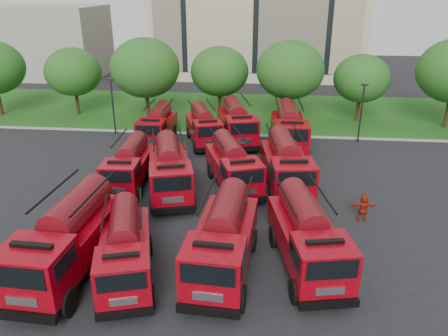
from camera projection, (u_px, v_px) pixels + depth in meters
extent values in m
plane|color=black|center=(190.00, 238.00, 23.85)|extent=(140.00, 140.00, 0.00)
cube|color=#1D4C14|center=(231.00, 111.00, 47.68)|extent=(70.00, 16.00, 0.12)
cube|color=gray|center=(223.00, 134.00, 40.25)|extent=(70.00, 0.30, 0.14)
cube|color=gray|center=(41.00, 41.00, 65.05)|extent=(18.00, 12.00, 10.00)
cylinder|color=#382314|center=(0.00, 103.00, 45.74)|extent=(0.36, 0.36, 2.62)
cylinder|color=#382314|center=(77.00, 104.00, 45.97)|extent=(0.36, 0.36, 2.38)
ellipsoid|color=#164313|center=(73.00, 72.00, 44.66)|extent=(5.71, 5.71, 4.86)
cylinder|color=#382314|center=(148.00, 108.00, 43.77)|extent=(0.36, 0.36, 2.80)
ellipsoid|color=#164313|center=(145.00, 68.00, 42.24)|extent=(6.72, 6.72, 5.71)
cylinder|color=#382314|center=(220.00, 105.00, 45.49)|extent=(0.36, 0.36, 2.45)
ellipsoid|color=#164313|center=(220.00, 71.00, 44.15)|extent=(5.88, 5.88, 5.00)
cylinder|color=#382314|center=(288.00, 109.00, 43.41)|extent=(0.36, 0.36, 2.73)
ellipsoid|color=#164313|center=(290.00, 70.00, 41.92)|extent=(6.55, 6.55, 5.57)
cylinder|color=#382314|center=(358.00, 111.00, 43.77)|extent=(0.36, 0.36, 2.27)
ellipsoid|color=#164313|center=(362.00, 78.00, 42.52)|extent=(5.46, 5.46, 4.64)
cylinder|color=#382314|center=(447.00, 114.00, 41.54)|extent=(0.36, 0.36, 2.87)
cylinder|color=black|center=(113.00, 108.00, 39.59)|extent=(0.14, 0.14, 5.00)
cube|color=black|center=(110.00, 79.00, 38.60)|extent=(0.60, 0.25, 0.12)
cylinder|color=black|center=(361.00, 114.00, 37.56)|extent=(0.14, 0.14, 5.00)
cube|color=black|center=(365.00, 85.00, 36.57)|extent=(0.60, 0.25, 0.12)
cube|color=black|center=(71.00, 258.00, 20.84)|extent=(2.93, 7.88, 0.33)
cube|color=black|center=(24.00, 316.00, 17.27)|extent=(2.78, 0.41, 0.39)
cube|color=maroon|center=(36.00, 270.00, 17.92)|extent=(2.83, 2.57, 2.16)
cube|color=black|center=(16.00, 278.00, 16.60)|extent=(2.33, 0.17, 0.94)
cube|color=maroon|center=(80.00, 229.00, 21.61)|extent=(2.97, 5.23, 1.44)
cylinder|color=#580B11|center=(77.00, 208.00, 21.15)|extent=(1.89, 4.74, 1.66)
cylinder|color=black|center=(11.00, 297.00, 18.42)|extent=(0.45, 1.24, 1.22)
cylinder|color=black|center=(67.00, 303.00, 18.07)|extent=(0.45, 1.24, 1.22)
cylinder|color=black|center=(66.00, 236.00, 22.88)|extent=(0.45, 1.24, 1.22)
cylinder|color=black|center=(112.00, 240.00, 22.53)|extent=(0.45, 1.24, 1.22)
cube|color=black|center=(127.00, 265.00, 20.52)|extent=(3.84, 6.82, 0.28)
cube|color=black|center=(125.00, 314.00, 17.55)|extent=(2.29, 0.86, 0.32)
cube|color=maroon|center=(123.00, 275.00, 18.09)|extent=(2.74, 2.59, 1.81)
cube|color=black|center=(121.00, 283.00, 16.99)|extent=(1.88, 0.58, 0.79)
cube|color=maroon|center=(126.00, 240.00, 21.15)|extent=(3.36, 4.72, 1.20)
cylinder|color=#580B11|center=(124.00, 222.00, 20.77)|extent=(2.41, 4.12, 1.39)
cylinder|color=black|center=(99.00, 303.00, 18.19)|extent=(0.59, 1.07, 1.02)
cylinder|color=black|center=(151.00, 297.00, 18.54)|extent=(0.59, 1.07, 1.02)
cylinder|color=black|center=(106.00, 250.00, 21.89)|extent=(0.59, 1.07, 1.02)
cylinder|color=black|center=(149.00, 245.00, 22.24)|extent=(0.59, 1.07, 1.02)
cube|color=black|center=(223.00, 257.00, 20.97)|extent=(2.89, 7.48, 0.31)
cube|color=black|center=(208.00, 311.00, 17.60)|extent=(2.63, 0.43, 0.37)
cube|color=maroon|center=(213.00, 268.00, 18.22)|extent=(2.72, 2.47, 2.04)
cube|color=black|center=(207.00, 275.00, 16.97)|extent=(2.20, 0.20, 0.89)
cube|color=maroon|center=(227.00, 230.00, 21.69)|extent=(2.88, 4.98, 1.36)
cylinder|color=#580B11|center=(227.00, 210.00, 21.26)|extent=(1.86, 4.50, 1.57)
cylinder|color=black|center=(185.00, 293.00, 18.71)|extent=(0.44, 1.18, 1.15)
cylinder|color=black|center=(241.00, 299.00, 18.35)|extent=(0.44, 1.18, 1.15)
cylinder|color=black|center=(207.00, 236.00, 22.91)|extent=(0.44, 1.18, 1.15)
cylinder|color=black|center=(252.00, 240.00, 22.54)|extent=(0.44, 1.18, 1.15)
cube|color=black|center=(305.00, 254.00, 21.29)|extent=(3.69, 7.43, 0.30)
cube|color=black|center=(329.00, 304.00, 18.00)|extent=(2.54, 0.75, 0.36)
cube|color=maroon|center=(323.00, 263.00, 18.61)|extent=(2.88, 2.68, 1.98)
cube|color=black|center=(332.00, 270.00, 17.39)|extent=(2.10, 0.47, 0.86)
cube|color=maroon|center=(301.00, 227.00, 22.01)|extent=(3.36, 5.07, 1.32)
cylinder|color=#580B11|center=(302.00, 209.00, 21.59)|extent=(2.33, 4.48, 1.52)
cylinder|color=black|center=(295.00, 292.00, 18.80)|extent=(0.57, 1.17, 1.12)
cylinder|color=black|center=(348.00, 288.00, 19.01)|extent=(0.57, 1.17, 1.12)
cylinder|color=black|center=(274.00, 237.00, 22.91)|extent=(0.57, 1.17, 1.12)
cylinder|color=black|center=(318.00, 235.00, 23.12)|extent=(0.57, 1.17, 1.12)
cube|color=black|center=(130.00, 177.00, 29.93)|extent=(2.46, 6.56, 0.28)
cube|color=black|center=(118.00, 199.00, 26.94)|extent=(2.31, 0.35, 0.32)
cube|color=maroon|center=(121.00, 176.00, 27.49)|extent=(2.36, 2.15, 1.80)
cube|color=black|center=(115.00, 177.00, 26.38)|extent=(1.94, 0.15, 0.78)
cube|color=maroon|center=(133.00, 162.00, 30.58)|extent=(2.48, 4.36, 1.20)
cylinder|color=#580B11|center=(132.00, 148.00, 30.20)|extent=(1.59, 3.94, 1.38)
cylinder|color=black|center=(105.00, 193.00, 27.81)|extent=(0.38, 1.03, 1.01)
cylinder|color=black|center=(138.00, 194.00, 27.71)|extent=(0.38, 1.03, 1.01)
cylinder|color=black|center=(122.00, 169.00, 31.54)|extent=(0.38, 1.03, 1.01)
cylinder|color=black|center=(151.00, 169.00, 31.45)|extent=(0.38, 1.03, 1.01)
cube|color=black|center=(170.00, 183.00, 28.80)|extent=(4.16, 7.58, 0.31)
cube|color=black|center=(174.00, 210.00, 25.49)|extent=(2.55, 0.92, 0.36)
cube|color=maroon|center=(172.00, 183.00, 26.10)|extent=(3.03, 2.85, 2.01)
cube|color=black|center=(172.00, 184.00, 24.87)|extent=(2.10, 0.61, 0.88)
cube|color=maroon|center=(169.00, 165.00, 29.51)|extent=(3.67, 5.23, 1.34)
cylinder|color=#580B11|center=(168.00, 150.00, 29.09)|extent=(2.62, 4.58, 1.55)
cylinder|color=black|center=(153.00, 205.00, 26.22)|extent=(0.64, 1.19, 1.13)
cylinder|color=black|center=(192.00, 202.00, 26.58)|extent=(0.64, 1.19, 1.13)
cylinder|color=black|center=(152.00, 175.00, 30.35)|extent=(0.64, 1.19, 1.13)
cylinder|color=black|center=(186.00, 173.00, 30.70)|extent=(0.64, 1.19, 1.13)
cube|color=black|center=(233.00, 178.00, 29.72)|extent=(4.41, 7.20, 0.29)
cube|color=black|center=(247.00, 201.00, 26.63)|extent=(2.38, 1.05, 0.34)
cube|color=maroon|center=(242.00, 177.00, 27.19)|extent=(2.98, 2.83, 1.91)
cube|color=black|center=(247.00, 177.00, 26.04)|extent=(1.95, 0.73, 0.83)
cube|color=maroon|center=(229.00, 162.00, 30.38)|extent=(3.76, 5.04, 1.27)
cylinder|color=#580B11|center=(229.00, 148.00, 29.97)|extent=(2.75, 4.36, 1.47)
cylinder|color=black|center=(226.00, 197.00, 27.23)|extent=(0.68, 1.13, 1.07)
cylinder|color=black|center=(260.00, 193.00, 27.73)|extent=(0.68, 1.13, 1.07)
cylinder|color=black|center=(211.00, 171.00, 31.08)|extent=(0.68, 1.13, 1.07)
cylinder|color=black|center=(241.00, 168.00, 31.58)|extent=(0.68, 1.13, 1.07)
cube|color=black|center=(285.00, 179.00, 29.43)|extent=(3.40, 7.65, 0.32)
cube|color=black|center=(295.00, 206.00, 25.99)|extent=(2.65, 0.62, 0.37)
cube|color=maroon|center=(293.00, 178.00, 26.63)|extent=(2.88, 2.65, 2.06)
cube|color=black|center=(297.00, 179.00, 25.36)|extent=(2.20, 0.35, 0.90)
cube|color=maroon|center=(283.00, 161.00, 30.17)|extent=(3.22, 5.16, 1.37)
cylinder|color=#580B11|center=(284.00, 146.00, 29.73)|extent=(2.17, 4.61, 1.58)
cylinder|color=black|center=(273.00, 199.00, 26.90)|extent=(0.52, 1.20, 1.16)
cylinder|color=black|center=(312.00, 198.00, 26.98)|extent=(0.52, 1.20, 1.16)
cylinder|color=black|center=(264.00, 170.00, 31.18)|extent=(0.52, 1.20, 1.16)
cylinder|color=black|center=(298.00, 169.00, 31.26)|extent=(0.52, 1.20, 1.16)
cube|color=black|center=(158.00, 135.00, 38.32)|extent=(2.19, 6.49, 0.28)
cube|color=black|center=(149.00, 148.00, 35.32)|extent=(2.31, 0.25, 0.32)
cube|color=maroon|center=(151.00, 132.00, 35.88)|extent=(2.28, 2.06, 1.80)
cube|color=black|center=(148.00, 131.00, 34.77)|extent=(1.94, 0.06, 0.79)
cube|color=maroon|center=(160.00, 124.00, 38.97)|extent=(2.31, 4.27, 1.20)
cylinder|color=#580B11|center=(160.00, 113.00, 38.59)|extent=(1.42, 3.90, 1.39)
cylinder|color=black|center=(139.00, 145.00, 36.24)|extent=(0.33, 1.02, 1.02)
cylinder|color=black|center=(164.00, 146.00, 36.06)|extent=(0.33, 1.02, 1.02)
cylinder|color=black|center=(151.00, 130.00, 39.97)|extent=(0.33, 1.02, 1.02)
cylinder|color=black|center=(174.00, 131.00, 39.79)|extent=(0.33, 1.02, 1.02)
cube|color=black|center=(204.00, 136.00, 37.99)|extent=(4.03, 6.84, 0.28)
cube|color=black|center=(211.00, 150.00, 35.04)|extent=(2.28, 0.93, 0.32)
cube|color=maroon|center=(208.00, 133.00, 35.58)|extent=(2.79, 2.64, 1.81)
cube|color=black|center=(210.00, 132.00, 34.48)|extent=(1.87, 0.64, 0.79)
cube|color=maroon|center=(202.00, 125.00, 38.62)|extent=(3.48, 4.76, 1.21)
cylinder|color=#580B11|center=(201.00, 114.00, 38.24)|extent=(2.52, 4.14, 1.39)
cylinder|color=black|center=(196.00, 147.00, 35.64)|extent=(0.62, 1.07, 1.02)
cylinder|color=black|center=(221.00, 146.00, 36.06)|extent=(0.62, 1.07, 1.02)
cylinder|color=black|center=(189.00, 132.00, 39.32)|extent=(0.62, 1.07, 1.02)
cylinder|color=black|center=(212.00, 131.00, 39.74)|extent=(0.62, 1.07, 1.02)
cube|color=black|center=(237.00, 134.00, 38.30)|extent=(4.06, 7.66, 0.31)
cube|color=black|center=(244.00, 149.00, 34.95)|extent=(2.59, 0.87, 0.36)
cube|color=maroon|center=(242.00, 130.00, 35.57)|extent=(3.02, 2.83, 2.03)
cube|color=black|center=(244.00, 129.00, 34.32)|extent=(2.14, 0.57, 0.89)
cube|color=maroon|center=(235.00, 121.00, 39.03)|extent=(3.62, 5.26, 1.35)
cylinder|color=#580B11|center=(235.00, 109.00, 38.60)|extent=(2.56, 4.62, 1.56)
cylinder|color=black|center=(228.00, 146.00, 35.72)|extent=(0.63, 1.20, 1.15)
cylinder|color=black|center=(256.00, 145.00, 36.02)|extent=(0.63, 1.20, 1.15)
cylinder|color=black|center=(220.00, 129.00, 39.90)|extent=(0.63, 1.20, 1.15)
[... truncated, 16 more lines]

